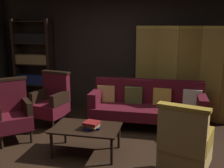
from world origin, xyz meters
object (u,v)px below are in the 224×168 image
object	(u,v)px
velvet_couch	(147,103)
armchair_wing_left	(52,101)
bookshelf	(34,62)
book_tan_leather	(92,125)
book_navy_cloth	(92,128)
folding_screen	(188,72)
book_red_leather	(92,123)
armchair_gilt_accent	(185,146)
armchair_wing_right	(12,112)
coffee_table	(86,130)

from	to	relation	value
velvet_couch	armchair_wing_left	distance (m)	1.84
bookshelf	book_tan_leather	world-z (taller)	bookshelf
bookshelf	armchair_wing_left	xyz separation A→B (m)	(0.89, -1.05, -0.58)
book_tan_leather	book_navy_cloth	bearing A→B (deg)	-90.00
book_tan_leather	velvet_couch	bearing A→B (deg)	62.80
book_tan_leather	bookshelf	bearing A→B (deg)	133.40
folding_screen	armchair_wing_left	distance (m)	2.78
book_navy_cloth	book_red_leather	xyz separation A→B (m)	(0.00, 0.00, 0.07)
bookshelf	velvet_couch	xyz separation A→B (m)	(2.70, -0.74, -0.62)
book_tan_leather	book_red_leather	world-z (taller)	book_red_leather
bookshelf	armchair_gilt_accent	distance (m)	4.22
bookshelf	armchair_wing_left	world-z (taller)	bookshelf
armchair_gilt_accent	book_tan_leather	bearing A→B (deg)	160.90
folding_screen	book_tan_leather	bearing A→B (deg)	-126.77
bookshelf	velvet_couch	distance (m)	2.87
bookshelf	book_navy_cloth	bearing A→B (deg)	-46.60
armchair_wing_right	book_navy_cloth	xyz separation A→B (m)	(1.48, -0.28, -0.05)
bookshelf	armchair_wing_left	size ratio (longest dim) A/B	1.97
velvet_couch	armchair_wing_right	size ratio (longest dim) A/B	2.04
velvet_couch	armchair_gilt_accent	bearing A→B (deg)	-71.75
book_tan_leather	folding_screen	bearing A→B (deg)	53.23
armchair_gilt_accent	book_navy_cloth	size ratio (longest dim) A/B	4.41
armchair_gilt_accent	armchair_wing_left	bearing A→B (deg)	148.01
armchair_wing_left	book_navy_cloth	xyz separation A→B (m)	(1.11, -1.06, -0.05)
folding_screen	book_navy_cloth	xyz separation A→B (m)	(-1.47, -1.96, -0.55)
armchair_wing_left	book_red_leather	bearing A→B (deg)	-43.63
folding_screen	book_navy_cloth	world-z (taller)	folding_screen
coffee_table	armchair_wing_right	size ratio (longest dim) A/B	0.96
armchair_gilt_accent	armchair_wing_left	xyz separation A→B (m)	(-2.41, 1.51, 0.00)
book_tan_leather	book_red_leather	distance (m)	0.04
bookshelf	book_red_leather	world-z (taller)	bookshelf
book_red_leather	bookshelf	bearing A→B (deg)	133.40
book_tan_leather	armchair_wing_right	bearing A→B (deg)	169.38
coffee_table	armchair_gilt_accent	size ratio (longest dim) A/B	0.96
folding_screen	armchair_wing_right	bearing A→B (deg)	-150.18
coffee_table	armchair_gilt_accent	distance (m)	1.50
folding_screen	armchair_wing_right	world-z (taller)	folding_screen
coffee_table	book_navy_cloth	distance (m)	0.13
bookshelf	book_tan_leather	xyz separation A→B (m)	(1.99, -2.11, -0.60)
bookshelf	book_tan_leather	bearing A→B (deg)	-46.60
coffee_table	armchair_gilt_accent	bearing A→B (deg)	-19.58
folding_screen	coffee_table	bearing A→B (deg)	-129.26
book_tan_leather	book_red_leather	xyz separation A→B (m)	(0.00, -0.00, 0.04)
book_tan_leather	book_red_leather	size ratio (longest dim) A/B	0.93
bookshelf	book_red_leather	size ratio (longest dim) A/B	9.70
velvet_couch	book_navy_cloth	distance (m)	1.54
velvet_couch	coffee_table	world-z (taller)	velvet_couch
armchair_gilt_accent	book_tan_leather	distance (m)	1.38
velvet_couch	book_red_leather	size ratio (longest dim) A/B	10.03
folding_screen	book_red_leather	xyz separation A→B (m)	(-1.47, -1.96, -0.48)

